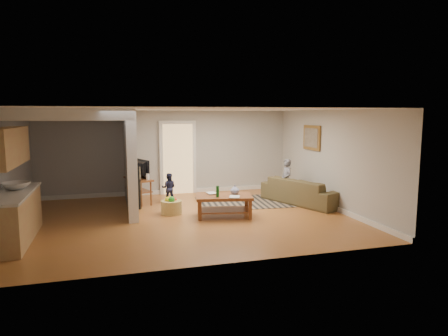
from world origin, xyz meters
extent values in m
plane|color=#9A5F27|center=(0.00, 0.00, 0.00)|extent=(7.50, 7.50, 0.00)
cube|color=#AAA8A3|center=(0.00, 3.00, 1.25)|extent=(7.50, 0.04, 2.50)
cube|color=#AAA8A3|center=(-3.75, 0.00, 1.25)|extent=(0.04, 6.00, 2.50)
cube|color=#AAA8A3|center=(3.75, 0.00, 1.25)|extent=(0.04, 6.00, 2.50)
cube|color=white|center=(0.00, 0.00, 2.50)|extent=(7.50, 6.00, 0.04)
cube|color=#AAA8A3|center=(-1.20, 1.45, 1.25)|extent=(0.15, 3.10, 2.50)
cube|color=white|center=(-1.20, -0.10, 1.25)|extent=(0.22, 0.10, 2.50)
cube|color=white|center=(0.00, 2.97, 0.06)|extent=(7.50, 0.04, 0.12)
cube|color=white|center=(3.72, 0.00, 0.06)|extent=(0.04, 6.00, 0.12)
cube|color=#D8B272|center=(0.30, 2.94, 1.05)|extent=(0.90, 0.06, 2.10)
cube|color=tan|center=(-3.43, -0.80, 0.45)|extent=(0.60, 2.20, 0.90)
cube|color=beige|center=(-3.43, -0.80, 0.92)|extent=(0.64, 2.24, 0.05)
cube|color=tan|center=(-3.45, -0.80, 1.80)|extent=(0.35, 2.00, 0.70)
imported|color=silver|center=(-3.43, -0.50, 0.94)|extent=(0.54, 0.54, 0.19)
cube|color=black|center=(-1.11, 0.80, 1.85)|extent=(0.03, 0.40, 0.34)
cube|color=black|center=(-1.11, 1.30, 1.85)|extent=(0.03, 0.40, 0.34)
cube|color=black|center=(-1.11, 1.80, 1.85)|extent=(0.03, 0.40, 0.34)
cube|color=olive|center=(3.71, 1.00, 1.75)|extent=(0.04, 0.90, 0.68)
cube|color=black|center=(1.80, 1.23, 0.01)|extent=(2.57, 1.97, 0.01)
imported|color=#473A23|center=(3.30, 0.65, 0.00)|extent=(1.72, 2.50, 0.68)
cube|color=brown|center=(0.87, -0.13, 0.48)|extent=(1.42, 0.99, 0.06)
cube|color=silver|center=(0.87, -0.13, 0.48)|extent=(0.88, 0.60, 0.02)
cube|color=brown|center=(0.87, -0.13, 0.16)|extent=(1.29, 0.86, 0.03)
cube|color=brown|center=(0.25, -0.32, 0.24)|extent=(0.09, 0.09, 0.48)
cube|color=brown|center=(1.38, -0.53, 0.24)|extent=(0.09, 0.09, 0.48)
cube|color=brown|center=(0.37, 0.28, 0.24)|extent=(0.09, 0.09, 0.48)
cube|color=brown|center=(1.49, 0.06, 0.24)|extent=(0.09, 0.09, 0.48)
imported|color=#283B93|center=(1.16, -0.05, 0.51)|extent=(0.25, 0.25, 0.23)
cylinder|color=#125219|center=(0.68, -0.26, 0.64)|extent=(0.07, 0.07, 0.26)
imported|color=#998C4C|center=(0.54, 0.13, 0.51)|extent=(0.24, 0.30, 0.03)
imported|color=#66594C|center=(0.94, -0.36, 0.51)|extent=(0.33, 0.38, 0.02)
cube|color=brown|center=(-0.95, 1.91, 0.66)|extent=(0.75, 1.16, 0.05)
cube|color=brown|center=(-0.95, 1.91, 0.36)|extent=(0.68, 1.06, 0.03)
cylinder|color=brown|center=(-0.92, 1.42, 0.34)|extent=(0.05, 0.05, 0.67)
cylinder|color=brown|center=(-1.24, 2.31, 0.34)|extent=(0.05, 0.05, 0.67)
cylinder|color=brown|center=(-0.66, 1.51, 0.34)|extent=(0.05, 0.05, 0.67)
cylinder|color=brown|center=(-0.98, 2.40, 0.34)|extent=(0.05, 0.05, 0.67)
imported|color=black|center=(-0.93, 1.92, 0.69)|extent=(0.41, 0.87, 0.51)
cylinder|color=white|center=(-0.73, 1.56, 0.77)|extent=(0.09, 0.09, 0.16)
cube|color=black|center=(-1.00, 1.20, 0.54)|extent=(0.14, 0.14, 1.08)
cube|color=black|center=(-1.00, 2.58, 0.46)|extent=(0.11, 0.11, 0.91)
cylinder|color=olive|center=(-0.28, 0.47, 0.16)|extent=(0.50, 0.50, 0.33)
sphere|color=red|center=(-0.21, 0.51, 0.33)|extent=(0.15, 0.15, 0.15)
sphere|color=yellow|center=(-0.35, 0.49, 0.35)|extent=(0.15, 0.15, 0.15)
sphere|color=green|center=(-0.28, 0.40, 0.37)|extent=(0.15, 0.15, 0.15)
imported|color=slate|center=(3.00, 1.06, 0.00)|extent=(0.29, 0.44, 1.18)
imported|color=#1B1E3A|center=(-0.16, 1.74, 0.00)|extent=(0.46, 0.40, 0.81)
camera|label=1|loc=(-1.63, -8.92, 2.39)|focal=32.00mm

